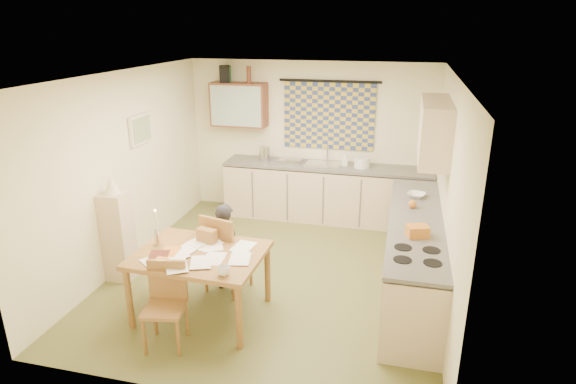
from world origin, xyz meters
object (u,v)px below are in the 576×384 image
(counter_right, at_px, (413,255))
(stove, at_px, (413,297))
(dining_table, at_px, (202,283))
(person, at_px, (226,248))
(chair_far, at_px, (227,266))
(counter_back, at_px, (326,193))
(shelf_stand, at_px, (118,237))

(counter_right, xyz_separation_m, stove, (0.00, -0.95, 0.01))
(stove, relative_size, dining_table, 0.67)
(person, bearing_deg, chair_far, -113.33)
(dining_table, bearing_deg, counter_back, 76.06)
(counter_back, height_order, dining_table, counter_back)
(chair_far, bearing_deg, counter_right, -151.85)
(stove, xyz_separation_m, person, (-2.14, 0.41, 0.10))
(shelf_stand, bearing_deg, chair_far, 1.91)
(person, xyz_separation_m, shelf_stand, (-1.40, -0.04, 0.01))
(stove, height_order, shelf_stand, shelf_stand)
(counter_back, height_order, chair_far, chair_far)
(counter_right, relative_size, chair_far, 2.97)
(counter_back, relative_size, counter_right, 1.12)
(dining_table, bearing_deg, stove, 5.60)
(counter_back, distance_m, shelf_stand, 3.33)
(dining_table, relative_size, chair_far, 1.38)
(counter_right, distance_m, shelf_stand, 3.59)
(chair_far, bearing_deg, shelf_stand, 16.00)
(person, height_order, shelf_stand, shelf_stand)
(shelf_stand, bearing_deg, counter_back, 49.22)
(chair_far, bearing_deg, dining_table, 95.07)
(dining_table, distance_m, person, 0.59)
(stove, distance_m, chair_far, 2.19)
(chair_far, relative_size, shelf_stand, 0.88)
(stove, relative_size, shelf_stand, 0.81)
(counter_right, bearing_deg, dining_table, -153.90)
(shelf_stand, bearing_deg, counter_right, 9.35)
(chair_far, height_order, shelf_stand, shelf_stand)
(chair_far, bearing_deg, stove, -176.88)
(stove, distance_m, dining_table, 2.24)
(dining_table, bearing_deg, counter_right, 28.09)
(dining_table, bearing_deg, chair_far, 82.97)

